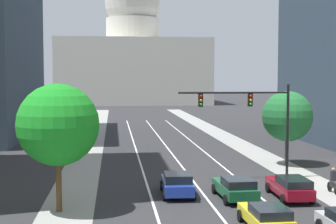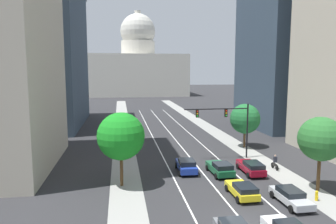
% 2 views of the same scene
% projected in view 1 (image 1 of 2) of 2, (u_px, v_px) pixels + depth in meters
% --- Properties ---
extents(ground_plane, '(400.00, 400.00, 0.00)m').
position_uv_depth(ground_plane, '(162.00, 141.00, 59.86)').
color(ground_plane, '#2B2B2D').
extents(sidewalk_left, '(3.12, 130.00, 0.01)m').
position_uv_depth(sidewalk_left, '(89.00, 148.00, 53.98)').
color(sidewalk_left, gray).
rests_on(sidewalk_left, ground).
extents(sidewalk_right, '(3.12, 130.00, 0.01)m').
position_uv_depth(sidewalk_right, '(242.00, 146.00, 55.83)').
color(sidewalk_right, gray).
rests_on(sidewalk_right, ground).
extents(lane_stripe_left, '(0.16, 90.00, 0.01)m').
position_uv_depth(lane_stripe_left, '(140.00, 163.00, 44.61)').
color(lane_stripe_left, white).
rests_on(lane_stripe_left, ground).
extents(lane_stripe_center, '(0.16, 90.00, 0.01)m').
position_uv_depth(lane_stripe_center, '(179.00, 162.00, 44.98)').
color(lane_stripe_center, white).
rests_on(lane_stripe_center, ground).
extents(lane_stripe_right, '(0.16, 90.00, 0.01)m').
position_uv_depth(lane_stripe_right, '(216.00, 161.00, 45.36)').
color(lane_stripe_right, white).
rests_on(lane_stripe_right, ground).
extents(capitol_building, '(43.83, 29.67, 39.23)m').
position_uv_depth(capitol_building, '(133.00, 60.00, 149.39)').
color(capitol_building, beige).
rests_on(capitol_building, ground).
extents(car_crimson, '(2.07, 4.80, 1.46)m').
position_uv_depth(car_crimson, '(290.00, 187.00, 31.32)').
color(car_crimson, maroon).
rests_on(car_crimson, ground).
extents(car_green, '(2.24, 4.54, 1.46)m').
position_uv_depth(car_green, '(235.00, 188.00, 31.13)').
color(car_green, '#14512D').
rests_on(car_green, ground).
extents(car_blue, '(2.22, 4.42, 1.51)m').
position_uv_depth(car_blue, '(177.00, 183.00, 32.19)').
color(car_blue, '#1E389E').
rests_on(car_blue, ground).
extents(car_yellow, '(2.03, 4.13, 1.34)m').
position_uv_depth(car_yellow, '(266.00, 216.00, 24.85)').
color(car_yellow, yellow).
rests_on(car_yellow, ground).
extents(traffic_signal_mast, '(8.44, 0.39, 7.13)m').
position_uv_depth(traffic_signal_mast, '(254.00, 112.00, 37.18)').
color(traffic_signal_mast, black).
rests_on(traffic_signal_mast, ground).
extents(cyclist, '(0.36, 1.70, 1.72)m').
position_uv_depth(cyclist, '(333.00, 181.00, 32.75)').
color(cyclist, black).
rests_on(cyclist, ground).
extents(street_tree_mid_right, '(4.42, 4.42, 6.49)m').
position_uv_depth(street_tree_mid_right, '(287.00, 116.00, 43.39)').
color(street_tree_mid_right, '#51381E').
rests_on(street_tree_mid_right, ground).
extents(street_tree_near_left, '(4.66, 4.66, 7.31)m').
position_uv_depth(street_tree_near_left, '(58.00, 125.00, 28.02)').
color(street_tree_near_left, '#51381E').
rests_on(street_tree_near_left, ground).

